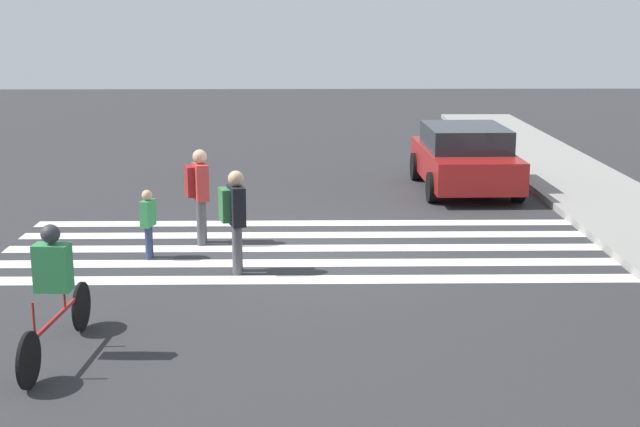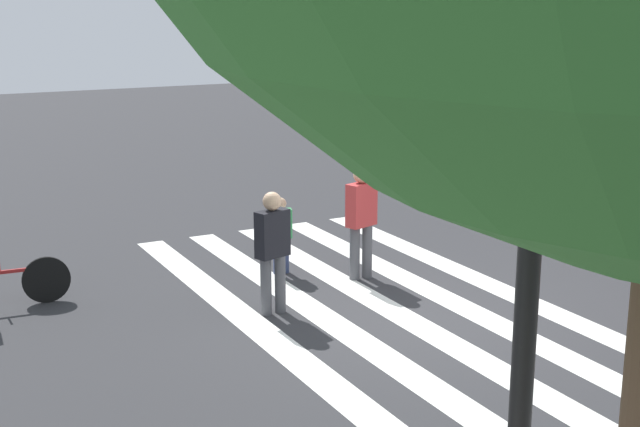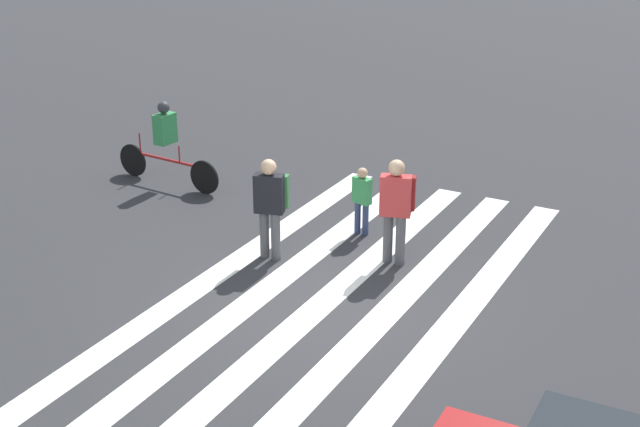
{
  "view_description": "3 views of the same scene",
  "coord_description": "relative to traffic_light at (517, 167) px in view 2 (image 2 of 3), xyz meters",
  "views": [
    {
      "loc": [
        14.47,
        0.06,
        3.96
      ],
      "look_at": [
        1.01,
        0.26,
        0.84
      ],
      "focal_mm": 50.0,
      "sensor_mm": 36.0,
      "label": 1
    },
    {
      "loc": [
        5.85,
        8.77,
        3.93
      ],
      "look_at": [
        0.85,
        -0.74,
        1.31
      ],
      "focal_mm": 50.0,
      "sensor_mm": 36.0,
      "label": 2
    },
    {
      "loc": [
        -5.13,
        9.43,
        5.8
      ],
      "look_at": [
        -0.15,
        0.26,
        1.49
      ],
      "focal_mm": 50.0,
      "sensor_mm": 36.0,
      "label": 3
    }
  ],
  "objects": [
    {
      "name": "pedestrian_adult_yellow_jacket",
      "position": [
        -2.4,
        -7.88,
        -2.47
      ],
      "size": [
        0.34,
        0.22,
        1.13
      ],
      "rotation": [
        0.0,
        0.0,
        2.87
      ],
      "color": "navy",
      "rests_on": "ground_plane"
    },
    {
      "name": "pedestrian_child_with_backpack",
      "position": [
        -3.32,
        -7.17,
        -2.15
      ],
      "size": [
        0.49,
        0.47,
        1.64
      ],
      "rotation": [
        0.0,
        0.0,
        0.31
      ],
      "color": "#4C4C51",
      "rests_on": "ground_plane"
    },
    {
      "name": "crosswalk_stripes",
      "position": [
        -2.98,
        -5.39,
        -3.11
      ],
      "size": [
        3.98,
        10.0,
        0.01
      ],
      "color": "silver",
      "rests_on": "ground_plane"
    },
    {
      "name": "ground_plane",
      "position": [
        -2.98,
        -5.39,
        -3.11
      ],
      "size": [
        60.0,
        60.0,
        0.0
      ],
      "primitive_type": "plane",
      "color": "#2D2D30"
    },
    {
      "name": "traffic_light",
      "position": [
        0.0,
        0.0,
        0.0
      ],
      "size": [
        0.6,
        0.5,
        4.44
      ],
      "color": "black",
      "rests_on": "ground_plane"
    },
    {
      "name": "pedestrian_adult_tall_backpack",
      "position": [
        -1.6,
        -6.43,
        -2.18
      ],
      "size": [
        0.48,
        0.45,
        1.58
      ],
      "rotation": [
        0.0,
        0.0,
        0.3
      ],
      "color": "#4C4C51",
      "rests_on": "ground_plane"
    }
  ]
}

